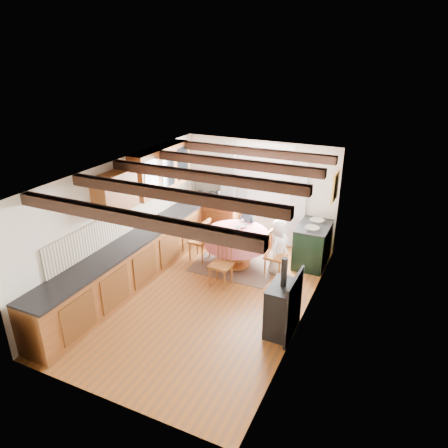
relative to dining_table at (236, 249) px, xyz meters
The scene contains 41 objects.
floor 1.38m from the dining_table, 91.76° to the right, with size 3.60×5.50×0.00m, color #9D531C.
ceiling 2.40m from the dining_table, 91.76° to the right, with size 3.60×5.50×0.00m, color white.
wall_back 1.64m from the dining_table, 91.63° to the left, with size 3.60×0.00×2.40m, color silver.
wall_front 4.15m from the dining_table, 90.57° to the right, with size 3.60×0.00×2.40m, color silver.
wall_left 2.40m from the dining_table, 144.36° to the right, with size 0.00×5.50×2.40m, color silver.
wall_right 2.34m from the dining_table, 36.88° to the right, with size 0.00×5.50×2.40m, color silver.
beam_a 3.83m from the dining_table, 90.70° to the right, with size 3.60×0.16×0.16m, color #341E17.
beam_b 3.01m from the dining_table, 91.00° to the right, with size 3.60×0.16×0.16m, color #341E17.
beam_c 2.33m from the dining_table, 91.76° to the right, with size 3.60×0.16×0.16m, color #341E17.
beam_d 1.94m from the dining_table, 97.23° to the right, with size 3.60×0.16×0.16m, color #341E17.
beam_e 2.03m from the dining_table, 93.41° to the left, with size 3.60×0.16×0.16m, color #341E17.
splash_left 2.24m from the dining_table, 150.74° to the right, with size 0.02×4.50×0.55m, color beige.
splash_back 1.93m from the dining_table, 126.43° to the left, with size 1.40×0.02×0.55m, color beige.
base_cabinet_left 2.03m from the dining_table, 139.41° to the right, with size 0.60×5.30×0.88m, color brown.
base_cabinet_back 1.57m from the dining_table, 133.98° to the left, with size 1.30×0.60×0.88m, color brown.
worktop_left 2.08m from the dining_table, 139.04° to the right, with size 0.64×5.30×0.04m, color black.
worktop_back 1.64m from the dining_table, 134.49° to the left, with size 1.30×0.64×0.04m, color black.
wall_cabinet_glass 2.29m from the dining_table, behind, with size 0.34×1.80×0.90m, color brown.
wall_cabinet_solid 2.77m from the dining_table, 135.88° to the right, with size 0.34×0.90×0.70m, color brown.
window_frame 1.86m from the dining_table, 87.60° to the left, with size 1.34×0.03×1.54m, color white.
window_pane 1.86m from the dining_table, 87.60° to the left, with size 1.20×0.01×1.40m, color white.
curtain_left 1.70m from the dining_table, 120.73° to the left, with size 0.35×0.10×2.10m, color #BABABA.
curtain_right 1.76m from the dining_table, 55.64° to the left, with size 0.35×0.10×2.10m, color #BABABA.
curtain_rod 2.24m from the dining_table, 87.44° to the left, with size 0.03×0.03×2.00m, color black.
wall_picture 2.38m from the dining_table, 29.54° to the left, with size 0.04×0.50×0.60m, color gold.
wall_plate 2.16m from the dining_table, 54.21° to the left, with size 0.30×0.30×0.02m, color silver.
rug 0.39m from the dining_table, ahead, with size 1.71×1.33×0.01m, color brown.
dining_table is the anchor object (origin of this frame).
chair_near 0.85m from the dining_table, 87.31° to the right, with size 0.40×0.42×0.93m, color brown, non-canonical shape.
chair_left 0.84m from the dining_table, behind, with size 0.40×0.42×0.93m, color brown, non-canonical shape.
chair_right 0.88m from the dining_table, ahead, with size 0.40×0.42×0.94m, color brown, non-canonical shape.
aga_range 1.62m from the dining_table, 27.77° to the left, with size 0.64×0.99×0.91m, color black, non-canonical shape.
cast_iron_stove 2.34m from the dining_table, 48.44° to the right, with size 0.40×0.67×1.34m, color black, non-canonical shape.
child_far 0.66m from the dining_table, 89.58° to the left, with size 0.44×0.29×1.20m, color #2D404C.
child_right 0.90m from the dining_table, ahead, with size 0.56×0.37×1.15m, color white.
bowl_a 0.50m from the dining_table, 83.98° to the left, with size 0.20×0.20×0.05m, color silver.
bowl_b 0.48m from the dining_table, 139.60° to the right, with size 0.19×0.19×0.06m, color silver.
cup 0.45m from the dining_table, 63.42° to the left, with size 0.11×0.11×0.10m, color silver.
canister_tall 1.95m from the dining_table, 141.22° to the left, with size 0.12×0.12×0.21m, color #262628.
canister_wide 1.78m from the dining_table, 133.78° to the left, with size 0.17×0.17×0.19m, color #262628.
canister_slim 1.58m from the dining_table, 131.11° to the left, with size 0.11×0.11×0.30m, color #262628.
Camera 1 is at (3.06, -5.80, 4.25)m, focal length 33.03 mm.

